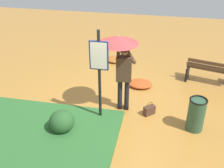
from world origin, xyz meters
TOP-DOWN VIEW (x-y plane):
  - ground_plane at (0.00, 0.00)m, footprint 18.00×18.00m
  - person_with_umbrella at (-0.13, -0.01)m, footprint 0.96×0.96m
  - info_sign_post at (0.29, 0.47)m, footprint 0.44×0.07m
  - handbag at (-0.91, 0.12)m, footprint 0.31×0.31m
  - park_bench at (-2.57, -1.93)m, footprint 1.43×0.70m
  - trash_bin at (-2.01, 0.50)m, footprint 0.42×0.42m
  - shrub_cluster at (1.08, 1.15)m, footprint 0.65×0.59m
  - leaf_pile_near_person at (0.53, -2.86)m, footprint 0.67×0.53m
  - leaf_pile_by_bench at (-0.53, -1.28)m, footprint 0.73×0.58m

SIDE VIEW (x-z plane):
  - ground_plane at x=0.00m, z-range 0.00..0.00m
  - leaf_pile_near_person at x=0.53m, z-range 0.00..0.15m
  - leaf_pile_by_bench at x=-0.53m, z-range 0.00..0.16m
  - handbag at x=-0.91m, z-range -0.06..0.31m
  - shrub_cluster at x=1.08m, z-range -0.02..0.52m
  - park_bench at x=-2.57m, z-range 0.03..0.78m
  - trash_bin at x=-2.01m, z-range 0.00..0.84m
  - info_sign_post at x=0.29m, z-range 0.29..2.59m
  - person_with_umbrella at x=-0.13m, z-range 0.53..2.57m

